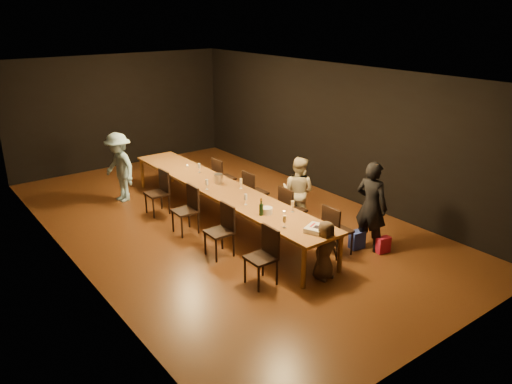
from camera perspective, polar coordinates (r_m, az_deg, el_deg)
ground at (r=10.26m, az=-3.85°, el=-3.42°), size 10.00×10.00×0.00m
room_shell at (r=9.61m, az=-4.14°, el=7.99°), size 6.04×10.04×3.02m
table at (r=9.99m, az=-3.94°, el=0.26°), size 0.90×6.00×0.75m
chair_right_0 at (r=8.88m, az=9.33°, el=-4.30°), size 0.42×0.42×0.93m
chair_right_1 at (r=9.66m, az=4.24°, el=-1.97°), size 0.42×0.42×0.93m
chair_right_2 at (r=10.53m, az=-0.04°, el=0.01°), size 0.42×0.42×0.93m
chair_right_3 at (r=11.46m, az=-3.65°, el=1.67°), size 0.42×0.42×0.93m
chair_left_0 at (r=7.84m, az=0.56°, el=-7.47°), size 0.42×0.42×0.93m
chair_left_1 at (r=8.73m, az=-4.25°, el=-4.51°), size 0.42×0.42×0.93m
chair_left_2 at (r=9.68m, az=-8.12°, el=-2.09°), size 0.42×0.42×0.93m
chair_left_3 at (r=10.68m, az=-11.27°, el=-0.11°), size 0.42×0.42×0.93m
woman_birthday at (r=9.05m, az=13.04°, el=-1.60°), size 0.51×0.67×1.65m
woman_tan at (r=9.90m, az=4.85°, el=0.07°), size 0.76×0.84×1.42m
man_blue at (r=11.51m, az=-15.35°, el=2.73°), size 0.70×1.08×1.57m
child at (r=8.07m, az=7.89°, el=-6.60°), size 0.51×0.35×0.99m
gift_bag_red at (r=9.23m, az=14.33°, el=-5.87°), size 0.27×0.17×0.30m
gift_bag_blue at (r=9.28m, az=11.47°, el=-5.35°), size 0.29×0.21×0.33m
birthday_cake at (r=8.08m, az=6.81°, el=-4.18°), size 0.42×0.38×0.08m
plate_stack at (r=8.68m, az=1.24°, el=-2.14°), size 0.25×0.25×0.11m
champagne_bottle at (r=8.57m, az=0.60°, el=-1.70°), size 0.09×0.09×0.31m
ice_bucket at (r=10.20m, az=-4.31°, el=1.54°), size 0.18×0.18×0.19m
wineglass_0 at (r=8.14m, az=3.26°, el=-3.39°), size 0.06×0.06×0.21m
wineglass_1 at (r=8.75m, az=4.21°, el=-1.66°), size 0.06×0.06×0.21m
wineglass_2 at (r=9.05m, az=-1.19°, el=-0.85°), size 0.06×0.06×0.21m
wineglass_3 at (r=9.87m, az=-1.73°, el=0.98°), size 0.06×0.06×0.21m
wineglass_4 at (r=9.86m, az=-5.64°, el=0.87°), size 0.06×0.06×0.21m
wineglass_5 at (r=10.90m, az=-6.51°, el=2.75°), size 0.06×0.06×0.21m
tealight_near at (r=8.74m, az=3.22°, el=-2.31°), size 0.05×0.05×0.03m
tealight_mid at (r=10.27m, az=-4.12°, el=1.20°), size 0.05×0.05×0.03m
tealight_far at (r=11.38m, az=-7.85°, el=2.98°), size 0.05×0.05×0.03m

